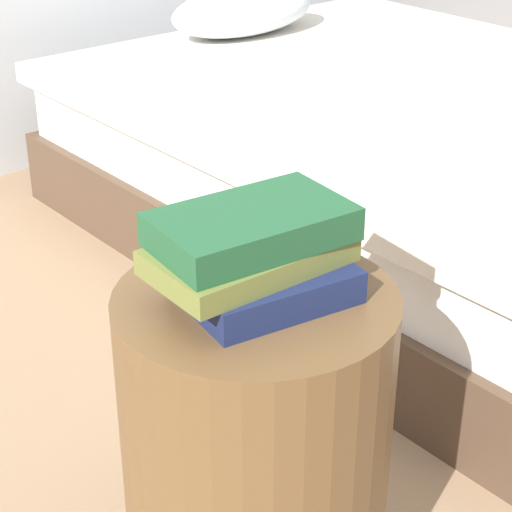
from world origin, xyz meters
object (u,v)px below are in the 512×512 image
at_px(bed, 414,161).
at_px(book_olive, 249,256).
at_px(book_navy, 265,282).
at_px(book_forest, 252,226).
at_px(side_table, 256,445).

xyz_separation_m(bed, book_olive, (-1.24, -0.73, 0.39)).
bearing_deg(book_olive, bed, 32.96).
distance_m(book_navy, book_olive, 0.05).
bearing_deg(book_forest, book_olive, -158.47).
relative_size(bed, book_forest, 7.15).
distance_m(side_table, book_forest, 0.39).
height_order(bed, side_table, bed).
height_order(book_navy, book_forest, book_forest).
distance_m(bed, side_table, 1.43).
bearing_deg(book_olive, book_forest, 17.17).
height_order(bed, book_olive, book_olive).
height_order(side_table, book_navy, book_navy).
xyz_separation_m(book_olive, book_forest, (0.01, 0.00, 0.04)).
relative_size(side_table, book_navy, 2.33).
xyz_separation_m(side_table, book_olive, (-0.01, 0.01, 0.35)).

